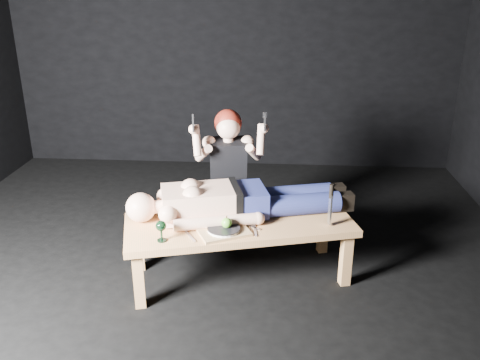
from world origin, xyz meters
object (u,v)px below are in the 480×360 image
at_px(serving_tray, 224,232).
at_px(kneeling_woman, 228,174).
at_px(table, 240,249).
at_px(carving_knife, 330,205).
at_px(goblet, 161,231).
at_px(lying_man, 243,196).

bearing_deg(serving_tray, kneeling_woman, 92.97).
height_order(table, kneeling_woman, kneeling_woman).
distance_m(kneeling_woman, carving_knife, 0.96).
bearing_deg(table, goblet, -161.65).
bearing_deg(kneeling_woman, serving_tray, -94.34).
height_order(lying_man, goblet, lying_man).
distance_m(serving_tray, carving_knife, 0.76).
distance_m(lying_man, kneeling_woman, 0.46).
height_order(lying_man, kneeling_woman, kneeling_woman).
distance_m(table, goblet, 0.66).
bearing_deg(table, lying_man, 68.97).
bearing_deg(goblet, table, 33.24).
relative_size(table, lying_man, 0.97).
bearing_deg(goblet, serving_tray, 19.55).
xyz_separation_m(table, goblet, (-0.49, -0.32, 0.30)).
bearing_deg(lying_man, kneeling_woman, 94.17).
relative_size(goblet, carving_knife, 0.47).
bearing_deg(serving_tray, lying_man, 71.15).
bearing_deg(kneeling_woman, carving_knife, -44.80).
bearing_deg(kneeling_woman, goblet, -119.12).
distance_m(table, lying_man, 0.39).
bearing_deg(carving_knife, table, 163.69).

